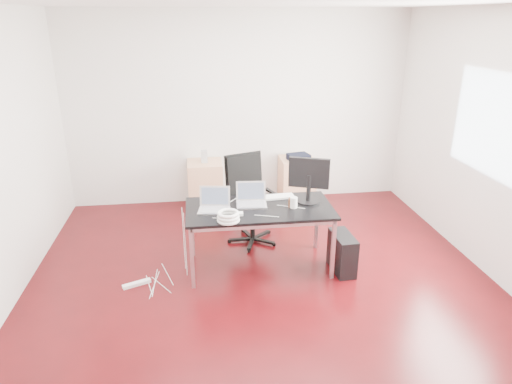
{
  "coord_description": "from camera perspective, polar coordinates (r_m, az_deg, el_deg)",
  "views": [
    {
      "loc": [
        -0.62,
        -4.15,
        2.68
      ],
      "look_at": [
        0.0,
        0.55,
        0.85
      ],
      "focal_mm": 32.0,
      "sensor_mm": 36.0,
      "label": 1
    }
  ],
  "objects": [
    {
      "name": "room_shell",
      "position": [
        4.4,
        1.41,
        4.21
      ],
      "size": [
        5.0,
        5.0,
        5.0
      ],
      "color": "#390609",
      "rests_on": "ground"
    },
    {
      "name": "desk",
      "position": [
        5.0,
        0.43,
        -2.5
      ],
      "size": [
        1.6,
        0.8,
        0.73
      ],
      "color": "black",
      "rests_on": "ground"
    },
    {
      "name": "office_chair",
      "position": [
        5.67,
        -0.83,
        -0.37
      ],
      "size": [
        0.61,
        0.63,
        1.08
      ],
      "rotation": [
        0.0,
        0.0,
        0.34
      ],
      "color": "black",
      "rests_on": "ground"
    },
    {
      "name": "filing_cabinet_left",
      "position": [
        6.79,
        -6.33,
        0.9
      ],
      "size": [
        0.5,
        0.5,
        0.7
      ],
      "primitive_type": "cube",
      "color": "tan",
      "rests_on": "ground"
    },
    {
      "name": "filing_cabinet_right",
      "position": [
        6.95,
        5.09,
        1.42
      ],
      "size": [
        0.5,
        0.5,
        0.7
      ],
      "primitive_type": "cube",
      "color": "tan",
      "rests_on": "ground"
    },
    {
      "name": "pc_tower",
      "position": [
        5.21,
        10.72,
        -7.48
      ],
      "size": [
        0.23,
        0.46,
        0.44
      ],
      "primitive_type": "cube",
      "rotation": [
        0.0,
        0.0,
        0.06
      ],
      "color": "black",
      "rests_on": "ground"
    },
    {
      "name": "wastebasket",
      "position": [
        6.58,
        -3.68,
        -1.67
      ],
      "size": [
        0.26,
        0.26,
        0.28
      ],
      "primitive_type": "cylinder",
      "rotation": [
        0.0,
        0.0,
        -0.11
      ],
      "color": "black",
      "rests_on": "ground"
    },
    {
      "name": "power_strip",
      "position": [
        5.12,
        -14.68,
        -11.03
      ],
      "size": [
        0.3,
        0.17,
        0.04
      ],
      "primitive_type": "cube",
      "rotation": [
        0.0,
        0.0,
        0.4
      ],
      "color": "white",
      "rests_on": "ground"
    },
    {
      "name": "laptop_left",
      "position": [
        4.93,
        -5.22,
        -1.57
      ],
      "size": [
        0.37,
        0.3,
        0.23
      ],
      "rotation": [
        0.0,
        0.0,
        -0.17
      ],
      "color": "silver",
      "rests_on": "desk"
    },
    {
      "name": "laptop_right",
      "position": [
        5.06,
        -0.58,
        -0.9
      ],
      "size": [
        0.35,
        0.28,
        0.23
      ],
      "rotation": [
        0.0,
        0.0,
        -0.07
      ],
      "color": "silver",
      "rests_on": "desk"
    },
    {
      "name": "monitor",
      "position": [
        5.07,
        6.62,
        1.78
      ],
      "size": [
        0.44,
        0.26,
        0.51
      ],
      "rotation": [
        0.0,
        0.0,
        -0.37
      ],
      "color": "black",
      "rests_on": "desk"
    },
    {
      "name": "keyboard",
      "position": [
        5.24,
        2.39,
        -0.62
      ],
      "size": [
        0.45,
        0.18,
        0.02
      ],
      "primitive_type": "cube",
      "rotation": [
        0.0,
        0.0,
        0.09
      ],
      "color": "white",
      "rests_on": "desk"
    },
    {
      "name": "cup_white",
      "position": [
        4.97,
        4.73,
        -1.32
      ],
      "size": [
        0.1,
        0.1,
        0.12
      ],
      "primitive_type": "cylinder",
      "rotation": [
        0.0,
        0.0,
        -0.35
      ],
      "color": "white",
      "rests_on": "desk"
    },
    {
      "name": "cup_brown",
      "position": [
        5.0,
        4.47,
        -1.32
      ],
      "size": [
        0.1,
        0.1,
        0.1
      ],
      "primitive_type": "cylinder",
      "rotation": [
        0.0,
        0.0,
        0.38
      ],
      "color": "brown",
      "rests_on": "desk"
    },
    {
      "name": "cable_coil",
      "position": [
        4.63,
        -3.48,
        -3.1
      ],
      "size": [
        0.24,
        0.24,
        0.11
      ],
      "rotation": [
        0.0,
        0.0,
        -0.2
      ],
      "color": "white",
      "rests_on": "desk"
    },
    {
      "name": "power_adapter",
      "position": [
        4.79,
        -2.05,
        -2.74
      ],
      "size": [
        0.07,
        0.07,
        0.03
      ],
      "primitive_type": "cube",
      "rotation": [
        0.0,
        0.0,
        -0.07
      ],
      "color": "white",
      "rests_on": "desk"
    },
    {
      "name": "speaker",
      "position": [
        6.65,
        -6.48,
        4.43
      ],
      "size": [
        0.09,
        0.08,
        0.18
      ],
      "primitive_type": "cube",
      "rotation": [
        0.0,
        0.0,
        0.01
      ],
      "color": "#9E9E9E",
      "rests_on": "filing_cabinet_left"
    },
    {
      "name": "navy_garment",
      "position": [
        6.76,
        5.34,
        4.36
      ],
      "size": [
        0.34,
        0.3,
        0.09
      ],
      "primitive_type": "cube",
      "rotation": [
        0.0,
        0.0,
        0.22
      ],
      "color": "black",
      "rests_on": "filing_cabinet_right"
    }
  ]
}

